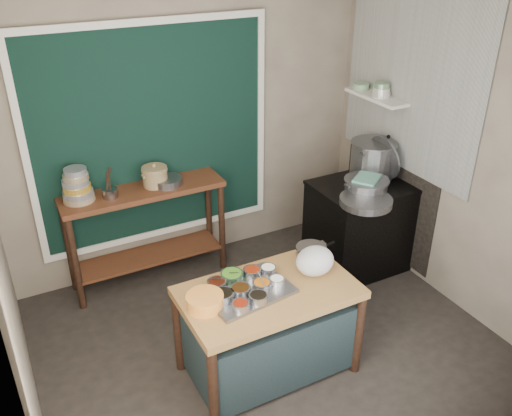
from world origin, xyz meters
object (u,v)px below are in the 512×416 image
prep_table (268,331)px  utensil_cup (110,193)px  stove_block (360,227)px  saucepan (311,254)px  yellow_basin (205,301)px  condiment_tray (247,291)px  ceramic_crock (155,177)px  steamer (366,186)px  stock_pot (373,159)px  back_counter (147,235)px

prep_table → utensil_cup: 1.81m
prep_table → stove_block: 1.71m
saucepan → yellow_basin: bearing=177.0°
prep_table → saucepan: saucepan is taller
condiment_tray → saucepan: saucepan is taller
saucepan → ceramic_crock: bearing=105.8°
steamer → stock_pot: bearing=44.8°
stove_block → prep_table: bearing=-150.2°
prep_table → saucepan: size_ratio=5.23×
prep_table → condiment_tray: size_ratio=2.09×
yellow_basin → saucepan: bearing=8.6°
prep_table → stock_pot: size_ratio=2.81×
prep_table → ceramic_crock: size_ratio=5.26×
utensil_cup → steamer: utensil_cup is taller
back_counter → utensil_cup: utensil_cup is taller
saucepan → stock_pot: bearing=22.7°
back_counter → condiment_tray: 1.59m
yellow_basin → condiment_tray: bearing=3.5°
condiment_tray → yellow_basin: (-0.32, -0.02, 0.04)m
stove_block → condiment_tray: (-1.64, -0.81, 0.34)m
prep_table → steamer: size_ratio=3.04×
prep_table → stock_pot: bearing=30.4°
condiment_tray → utensil_cup: (-0.55, 1.51, 0.23)m
back_counter → stove_block: 2.04m
saucepan → steamer: size_ratio=0.58×
condiment_tray → utensil_cup: utensil_cup is taller
stove_block → condiment_tray: bearing=-153.7°
utensil_cup → ceramic_crock: ceramic_crock is taller
prep_table → back_counter: (-0.41, 1.58, 0.10)m
yellow_basin → prep_table: bearing=-2.7°
steamer → yellow_basin: bearing=-159.7°
stove_block → saucepan: size_ratio=3.76×
stock_pot → utensil_cup: bearing=166.5°
stove_block → stock_pot: (0.17, 0.13, 0.63)m
saucepan → stock_pot: stock_pot is taller
ceramic_crock → saucepan: bearing=-62.7°
yellow_basin → ceramic_crock: 1.60m
prep_table → yellow_basin: 0.64m
stove_block → steamer: bearing=-126.1°
yellow_basin → stock_pot: (2.13, 0.96, 0.25)m
condiment_tray → saucepan: bearing=11.2°
prep_table → utensil_cup: bearing=114.2°
back_counter → utensil_cup: 0.59m
utensil_cup → stove_block: bearing=-17.7°
condiment_tray → stock_pot: size_ratio=1.34×
stove_block → utensil_cup: 2.37m
stove_block → stock_pot: size_ratio=2.02×
condiment_tray → steamer: bearing=23.5°
utensil_cup → condiment_tray: bearing=-69.9°
stove_block → ceramic_crock: 2.01m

